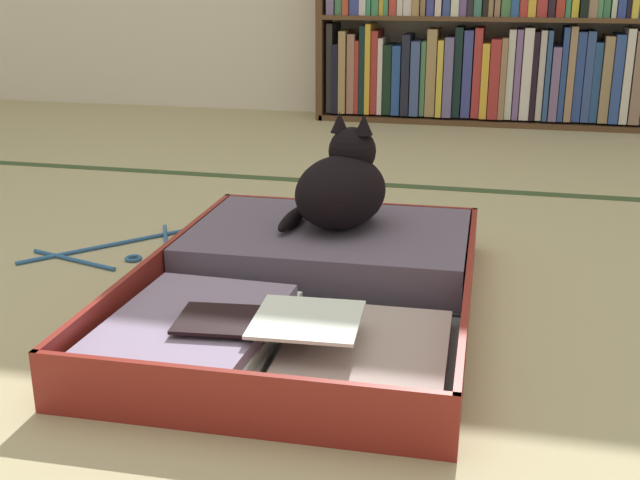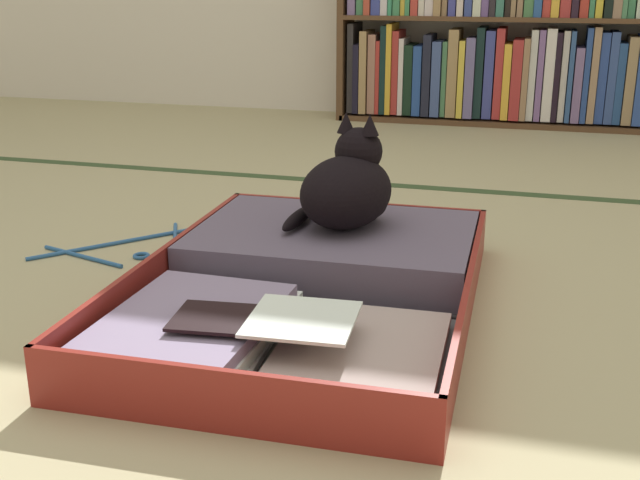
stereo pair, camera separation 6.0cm
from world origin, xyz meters
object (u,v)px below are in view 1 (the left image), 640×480
bookshelf (489,25)px  open_suitcase (310,278)px  black_cat (343,187)px  clothes_hanger (119,249)px

bookshelf → open_suitcase: bookshelf is taller
open_suitcase → black_cat: (0.03, 0.19, 0.15)m
clothes_hanger → black_cat: bearing=0.9°
bookshelf → clothes_hanger: size_ratio=4.19×
open_suitcase → clothes_hanger: open_suitcase is taller
black_cat → clothes_hanger: (-0.56, -0.01, -0.19)m
open_suitcase → black_cat: 0.25m
black_cat → clothes_hanger: black_cat is taller
clothes_hanger → bookshelf: bearing=68.8°
black_cat → clothes_hanger: size_ratio=0.79×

